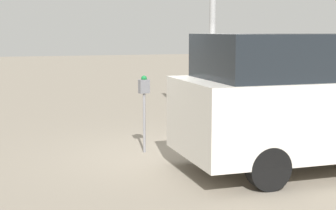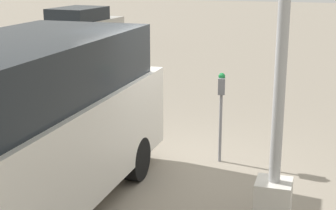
% 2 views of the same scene
% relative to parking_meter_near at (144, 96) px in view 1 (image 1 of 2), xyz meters
% --- Properties ---
extents(ground_plane, '(80.00, 80.00, 0.00)m').
position_rel_parking_meter_near_xyz_m(ground_plane, '(0.61, -0.41, -1.09)').
color(ground_plane, gray).
extents(parking_meter_near, '(0.22, 0.15, 1.48)m').
position_rel_parking_meter_near_xyz_m(parking_meter_near, '(0.00, 0.00, 0.00)').
color(parking_meter_near, gray).
rests_on(parking_meter_near, ground).
extents(lamp_post, '(0.44, 0.44, 6.67)m').
position_rel_parking_meter_near_xyz_m(lamp_post, '(1.84, 1.06, 0.96)').
color(lamp_post, beige).
rests_on(lamp_post, ground).
extents(parked_van, '(5.03, 2.08, 2.27)m').
position_rel_parking_meter_near_xyz_m(parked_van, '(2.61, -1.96, 0.12)').
color(parked_van, beige).
rests_on(parked_van, ground).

